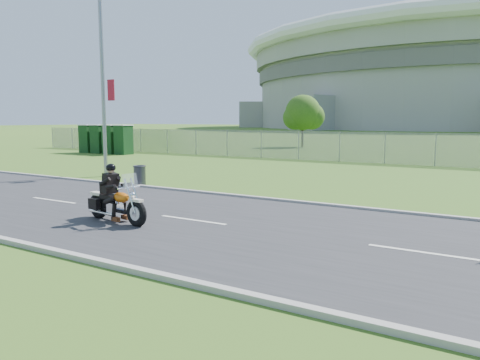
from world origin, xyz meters
The scene contains 14 objects.
ground centered at (0.00, 0.00, 0.00)m, with size 420.00×420.00×0.00m, color #325C1D.
road centered at (0.00, 0.00, 0.02)m, with size 120.00×8.00×0.04m, color #28282B.
curb_north centered at (0.00, 4.05, 0.05)m, with size 120.00×0.18×0.12m, color #9E9B93.
curb_south centered at (0.00, -4.05, 0.05)m, with size 120.00×0.18×0.12m, color #9E9B93.
fence centered at (-5.00, 20.00, 1.00)m, with size 60.00×0.03×2.00m, color gray.
stadium centered at (-20.00, 170.00, 15.58)m, with size 140.40×140.40×29.20m.
streetlight centered at (-11.98, 6.22, 5.64)m, with size 0.90×2.46×10.00m.
porta_toilet_a centered at (-22.00, 17.00, 1.15)m, with size 1.10×1.10×2.30m, color #113614.
porta_toilet_b centered at (-23.40, 17.00, 1.15)m, with size 1.10×1.10×2.30m, color #113614.
porta_toilet_c centered at (-24.80, 17.00, 1.15)m, with size 1.10×1.10×2.30m, color #113614.
porta_toilet_d centered at (-26.20, 17.00, 1.15)m, with size 1.10×1.10×2.30m, color #113614.
tree_fence_mid centered at (-13.95, 34.04, 3.30)m, with size 3.96×3.69×5.30m.
motorcycle_lead centered at (-3.68, -1.24, 0.52)m, with size 2.41×0.77×1.63m.
trash_can centered at (-8.10, 4.30, 0.43)m, with size 0.49×0.49×0.86m, color #313135.
Camera 1 is at (5.77, -10.09, 2.80)m, focal length 35.00 mm.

